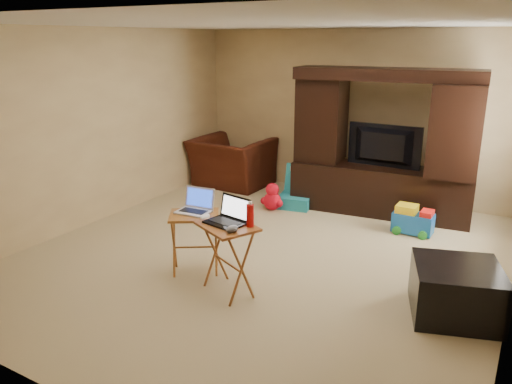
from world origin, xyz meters
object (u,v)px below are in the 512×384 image
Objects in this scene: plush_toy at (272,196)px; water_bottle at (250,215)px; laptop_right at (225,212)px; laptop_left at (193,202)px; mouse_left at (205,217)px; push_toy at (413,219)px; television at (382,147)px; recliner at (232,162)px; child_rocker at (295,187)px; mouse_right at (232,229)px; ottoman at (456,291)px; tray_table_left at (195,243)px; tray_table_right at (228,259)px; entertainment_center at (383,143)px.

plush_toy is 1.87× the size of water_bottle.
laptop_right is 0.25m from water_bottle.
mouse_left is (0.22, -0.10, -0.09)m from laptop_left.
plush_toy is at bearing 90.66° from laptop_left.
laptop_right is (-1.22, -2.42, 0.63)m from push_toy.
television is 0.84× the size of recliner.
laptop_right is at bearing -89.54° from child_rocker.
mouse_right is at bearing -27.69° from mouse_left.
mouse_left is (-2.31, -0.52, 0.44)m from ottoman.
laptop_right is at bearing -53.20° from tray_table_left.
tray_table_left is 0.93× the size of tray_table_right.
laptop_left is at bearing -118.21° from entertainment_center.
push_toy is 2.62m from water_bottle.
tray_table_right is at bearing -20.60° from mouse_left.
plush_toy is 2.17m from tray_table_left.
tray_table_left is at bearing -50.07° from laptop_left.
laptop_left is 1.58× the size of water_bottle.
laptop_right is at bearing -162.49° from ottoman.
child_rocker reaches higher than push_toy.
water_bottle is at bearing -16.17° from laptop_left.
ottoman is 1.13× the size of tray_table_left.
entertainment_center is at bearing 178.32° from recliner.
television is (0.00, -0.04, -0.04)m from entertainment_center.
plush_toy is at bearing 147.96° from recliner.
ottoman is 5.15× the size of mouse_right.
mouse_right is at bearing -109.29° from water_bottle.
tray_table_left is 0.84m from mouse_right.
recliner is at bearing 125.33° from water_bottle.
mouse_left reaches higher than tray_table_right.
television is 2.79m from ottoman.
ottoman is 5.55× the size of mouse_left.
laptop_right is at bearing -72.40° from plush_toy.
television is at bearing 24.02° from plush_toy.
television is at bearing -95.87° from entertainment_center.
child_rocker is 2.72m from laptop_right.
laptop_left reaches higher than mouse_left.
laptop_left is (1.40, -2.90, 0.37)m from recliner.
push_toy is at bearing 67.66° from mouse_right.
entertainment_center is 3.35× the size of ottoman.
plush_toy is 3.05× the size of mouse_left.
laptop_right reaches higher than tray_table_left.
ottoman is (1.39, -2.31, -0.72)m from television.
tray_table_right is 0.74m from laptop_left.
laptop_left is at bearing 169.37° from laptop_right.
entertainment_center is 7.22× the size of laptop_left.
ottoman is 2.41m from mouse_left.
tray_table_left is at bearing 171.18° from laptop_right.
recliner is at bearing 122.77° from mouse_right.
child_rocker is at bearing 94.71° from mouse_left.
ottoman is (3.93, -2.48, -0.16)m from recliner.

